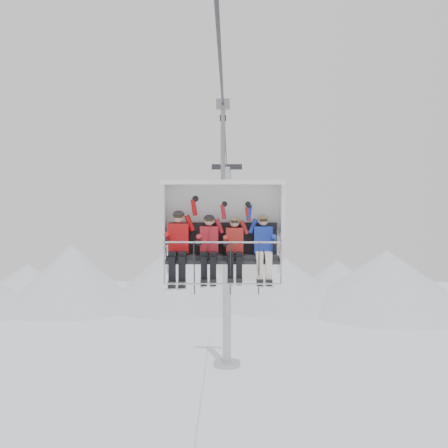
{
  "coord_description": "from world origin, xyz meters",
  "views": [
    {
      "loc": [
        0.13,
        -15.1,
        11.25
      ],
      "look_at": [
        0.0,
        0.0,
        10.55
      ],
      "focal_mm": 45.0,
      "sensor_mm": 36.0,
      "label": 1
    }
  ],
  "objects_px": {
    "lift_tower_right": "(227,280)",
    "chairlift_carrier": "(223,221)",
    "skier_center_right": "(235,247)",
    "skier_far_left": "(178,244)",
    "skier_far_right": "(263,246)",
    "skier_center_left": "(209,246)"
  },
  "relations": [
    {
      "from": "chairlift_carrier",
      "to": "skier_far_right",
      "type": "distance_m",
      "value": 1.08
    },
    {
      "from": "skier_center_left",
      "to": "skier_far_right",
      "type": "bearing_deg",
      "value": -0.03
    },
    {
      "from": "lift_tower_right",
      "to": "chairlift_carrier",
      "type": "xyz_separation_m",
      "value": [
        0.0,
        -24.58,
        4.96
      ]
    },
    {
      "from": "skier_far_left",
      "to": "skier_center_right",
      "type": "relative_size",
      "value": 1.04
    },
    {
      "from": "skier_far_left",
      "to": "skier_center_right",
      "type": "xyz_separation_m",
      "value": [
        1.23,
        -0.02,
        -0.06
      ]
    },
    {
      "from": "skier_center_right",
      "to": "skier_center_left",
      "type": "bearing_deg",
      "value": 179.4
    },
    {
      "from": "skier_far_left",
      "to": "skier_center_left",
      "type": "relative_size",
      "value": 1.04
    },
    {
      "from": "lift_tower_right",
      "to": "chairlift_carrier",
      "type": "height_order",
      "value": "lift_tower_right"
    },
    {
      "from": "lift_tower_right",
      "to": "chairlift_carrier",
      "type": "relative_size",
      "value": 3.38
    },
    {
      "from": "skier_center_right",
      "to": "chairlift_carrier",
      "type": "bearing_deg",
      "value": 128.56
    },
    {
      "from": "chairlift_carrier",
      "to": "lift_tower_right",
      "type": "bearing_deg",
      "value": 90.0
    },
    {
      "from": "skier_far_left",
      "to": "skier_far_right",
      "type": "bearing_deg",
      "value": -0.34
    },
    {
      "from": "lift_tower_right",
      "to": "skier_far_right",
      "type": "xyz_separation_m",
      "value": [
        0.88,
        -24.9,
        4.42
      ]
    },
    {
      "from": "lift_tower_right",
      "to": "skier_center_right",
      "type": "height_order",
      "value": "lift_tower_right"
    },
    {
      "from": "lift_tower_right",
      "to": "skier_far_left",
      "type": "distance_m",
      "value": 25.3
    },
    {
      "from": "chairlift_carrier",
      "to": "skier_far_right",
      "type": "bearing_deg",
      "value": -19.75
    },
    {
      "from": "skier_center_left",
      "to": "skier_far_left",
      "type": "bearing_deg",
      "value": 179.11
    },
    {
      "from": "skier_center_right",
      "to": "skier_far_left",
      "type": "bearing_deg",
      "value": 179.24
    },
    {
      "from": "lift_tower_right",
      "to": "skier_center_right",
      "type": "distance_m",
      "value": 25.29
    },
    {
      "from": "lift_tower_right",
      "to": "chairlift_carrier",
      "type": "bearing_deg",
      "value": -90.0
    },
    {
      "from": "skier_center_left",
      "to": "skier_far_right",
      "type": "distance_m",
      "value": 1.19
    },
    {
      "from": "chairlift_carrier",
      "to": "skier_center_right",
      "type": "bearing_deg",
      "value": -51.44
    }
  ]
}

